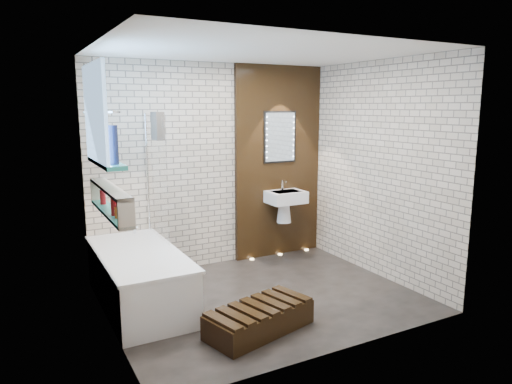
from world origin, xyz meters
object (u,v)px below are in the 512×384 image
washbasin (285,201)px  led_mirror (280,137)px  bathtub (139,278)px  walnut_step (259,319)px  bath_screen (157,177)px

washbasin → led_mirror: 0.88m
bathtub → walnut_step: size_ratio=1.71×
washbasin → led_mirror: bearing=90.0°
bathtub → washbasin: (2.17, 0.62, 0.50)m
led_mirror → walnut_step: (-1.35, -1.90, -1.54)m
bathtub → bath_screen: size_ratio=1.24×
washbasin → led_mirror: (0.00, 0.16, 0.86)m
bathtub → led_mirror: size_ratio=2.49×
bath_screen → led_mirror: size_ratio=2.00×
bath_screen → walnut_step: bath_screen is taller
bathtub → bath_screen: bath_screen is taller
washbasin → led_mirror: size_ratio=0.83×
bathtub → led_mirror: led_mirror is taller
bathtub → led_mirror: bearing=19.8°
washbasin → bath_screen: bearing=-174.2°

